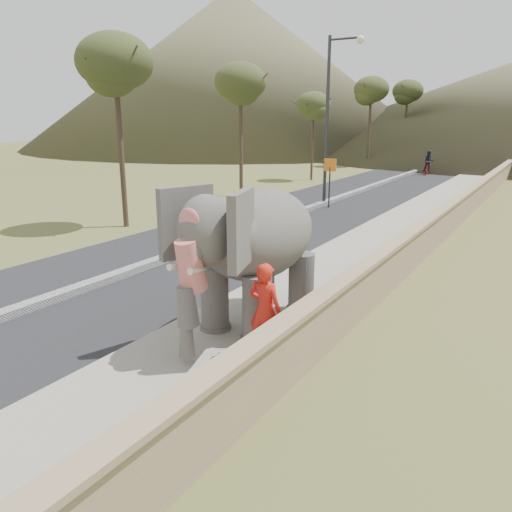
{
  "coord_description": "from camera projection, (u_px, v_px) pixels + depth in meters",
  "views": [
    {
      "loc": [
        5.13,
        -9.24,
        4.35
      ],
      "look_at": [
        0.2,
        -1.17,
        1.7
      ],
      "focal_mm": 35.0,
      "sensor_mm": 36.0,
      "label": 1
    }
  ],
  "objects": [
    {
      "name": "lamppost",
      "position": [
        333.0,
        105.0,
        23.84
      ],
      "size": [
        1.76,
        0.36,
        8.0
      ],
      "color": "#303035",
      "rests_on": "ground"
    },
    {
      "name": "road",
      "position": [
        287.0,
        218.0,
        22.07
      ],
      "size": [
        7.0,
        120.0,
        0.03
      ],
      "primitive_type": "cube",
      "color": "black",
      "rests_on": "ground"
    },
    {
      "name": "motorcyclist",
      "position": [
        427.0,
        165.0,
        38.33
      ],
      "size": [
        1.09,
        1.66,
        1.85
      ],
      "color": "maroon",
      "rests_on": "ground"
    },
    {
      "name": "elephant_and_man",
      "position": [
        260.0,
        254.0,
        10.32
      ],
      "size": [
        2.33,
        4.1,
        2.94
      ],
      "color": "#615D57",
      "rests_on": "ground"
    },
    {
      "name": "signboard",
      "position": [
        330.0,
        175.0,
        24.17
      ],
      "size": [
        0.6,
        0.08,
        2.4
      ],
      "color": "#2D2D33",
      "rests_on": "ground"
    },
    {
      "name": "parapet",
      "position": [
        445.0,
        222.0,
        18.58
      ],
      "size": [
        0.3,
        120.0,
        1.1
      ],
      "primitive_type": "cube",
      "color": "tan",
      "rests_on": "ground"
    },
    {
      "name": "hill_left",
      "position": [
        233.0,
        69.0,
        72.66
      ],
      "size": [
        60.0,
        60.0,
        22.0
      ],
      "primitive_type": "cone",
      "color": "brown",
      "rests_on": "ground"
    },
    {
      "name": "walkway",
      "position": [
        400.0,
        230.0,
        19.54
      ],
      "size": [
        3.0,
        120.0,
        0.15
      ],
      "primitive_type": "cube",
      "color": "#9E9687",
      "rests_on": "ground"
    },
    {
      "name": "median",
      "position": [
        287.0,
        216.0,
        22.04
      ],
      "size": [
        0.35,
        120.0,
        0.22
      ],
      "primitive_type": "cube",
      "color": "black",
      "rests_on": "ground"
    },
    {
      "name": "ground",
      "position": [
        275.0,
        315.0,
        11.34
      ],
      "size": [
        160.0,
        160.0,
        0.0
      ],
      "primitive_type": "plane",
      "color": "olive",
      "rests_on": "ground"
    }
  ]
}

